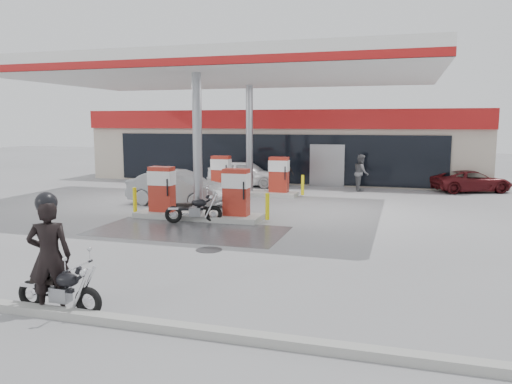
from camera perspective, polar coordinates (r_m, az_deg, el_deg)
ground at (r=15.85m, az=-9.41°, el=-4.29°), size 90.00×90.00×0.00m
wet_patch at (r=15.64m, az=-7.76°, el=-4.41°), size 6.00×3.00×0.00m
drain_cover at (r=13.27m, az=-5.40°, el=-6.60°), size 0.70×0.70×0.01m
kerb at (r=10.25m, az=-27.16°, el=-11.48°), size 28.00×0.25×0.15m
store_building at (r=30.64m, az=3.71°, el=5.47°), size 22.00×8.22×4.00m
canopy at (r=20.19m, az=-3.38°, el=13.46°), size 16.00×10.02×5.51m
pump_island_near at (r=17.51m, az=-6.61°, el=-0.71°), size 5.14×1.30×1.78m
pump_island_far at (r=23.09m, az=-0.74°, el=1.44°), size 5.14×1.30×1.78m
main_motorcycle at (r=9.58m, az=-21.46°, el=-10.47°), size 1.74×0.67×0.89m
biker_main at (r=9.52m, az=-22.55°, el=-6.81°), size 0.87×0.76×2.01m
parked_motorcycle at (r=16.77m, az=-7.04°, el=-2.05°), size 1.83×0.92×0.98m
sedan_white at (r=26.26m, az=-1.22°, el=2.16°), size 4.02×1.74×1.35m
attendant at (r=24.90m, az=11.92°, el=2.18°), size 0.86×1.00×1.79m
hatchback_silver at (r=20.38m, az=-8.84°, el=0.45°), size 4.42×2.04×1.40m
parked_car_left at (r=32.70m, az=-14.49°, el=2.95°), size 4.52×2.60×1.23m
parked_car_right at (r=26.24m, az=23.41°, el=1.15°), size 4.11×3.04×1.04m
biker_walking at (r=24.90m, az=3.28°, el=2.07°), size 0.92×0.39×1.57m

